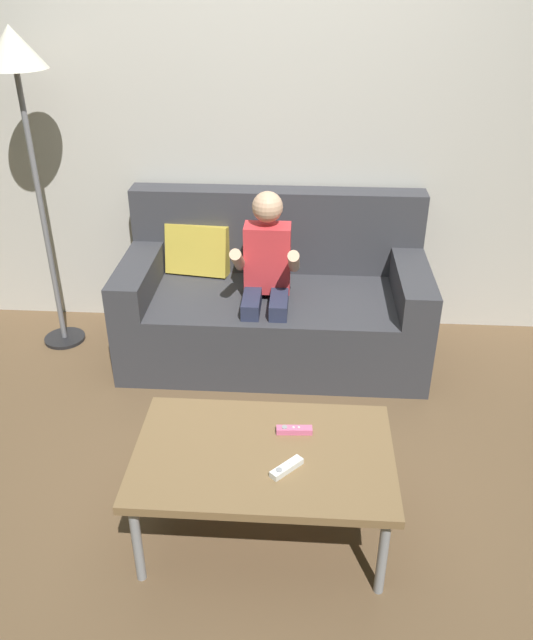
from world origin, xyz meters
TOP-DOWN VIEW (x-y plane):
  - ground_plane at (0.00, 0.00)m, footprint 9.82×9.82m
  - wall_back at (0.00, 1.46)m, footprint 4.91×0.05m
  - couch at (0.07, 1.08)m, footprint 1.68×0.80m
  - person_seated_on_couch at (0.05, 0.89)m, footprint 0.35×0.42m
  - coffee_table at (0.11, -0.31)m, footprint 0.98×0.63m
  - game_remote_white_near_edge at (0.20, -0.40)m, footprint 0.12×0.13m
  - game_remote_pink_center at (0.23, -0.19)m, footprint 0.14×0.04m
  - floor_lamp at (-1.20, 1.09)m, footprint 0.32×0.32m

SIDE VIEW (x-z plane):
  - ground_plane at x=0.00m, z-range 0.00..0.00m
  - couch at x=0.07m, z-range -0.14..0.75m
  - coffee_table at x=0.11m, z-range 0.17..0.58m
  - game_remote_white_near_edge at x=0.20m, z-range 0.41..0.43m
  - game_remote_pink_center at x=0.23m, z-range 0.41..0.43m
  - person_seated_on_couch at x=0.05m, z-range 0.06..1.06m
  - wall_back at x=0.00m, z-range 0.00..2.50m
  - floor_lamp at x=-1.20m, z-range 0.64..2.39m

